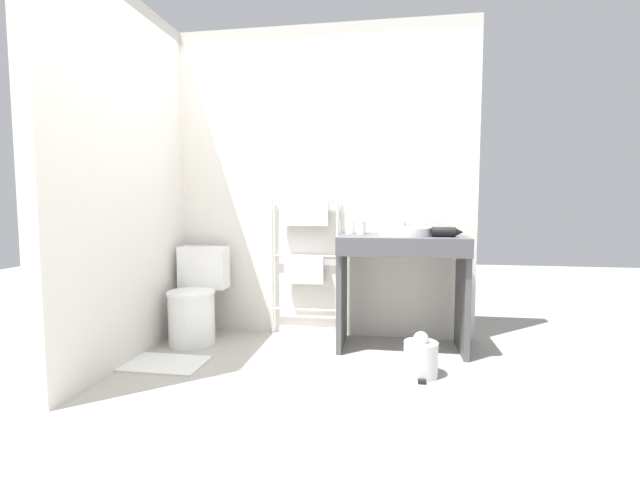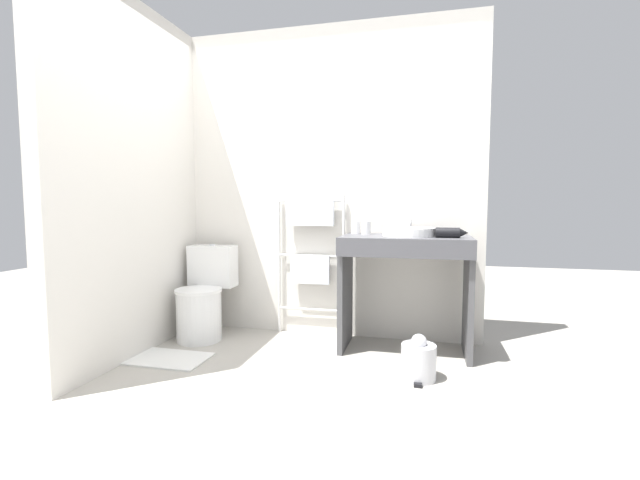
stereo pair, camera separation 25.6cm
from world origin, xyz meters
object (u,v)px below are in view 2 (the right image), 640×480
Objects in this scene: sink_basin at (409,232)px; cup_near_wall at (356,228)px; towel_radiator at (310,246)px; trash_bin at (419,360)px; toilet at (203,299)px; hair_dryer at (449,233)px; cup_near_edge at (366,228)px.

sink_basin is 3.87× the size of cup_near_wall.
towel_radiator is 1.35m from trash_bin.
sink_basin is at bearing -14.65° from towel_radiator.
toilet reaches higher than trash_bin.
hair_dryer is (0.29, -0.08, 0.00)m from sink_basin.
sink_basin reaches higher than trash_bin.
towel_radiator is at bearing 165.35° from sink_basin.
towel_radiator is 4.05× the size of trash_bin.
cup_near_edge is at bearing 157.76° from sink_basin.
towel_radiator reaches higher than trash_bin.
cup_near_edge is 0.67m from hair_dryer.
sink_basin is 0.30m from hair_dryer.
hair_dryer is at bearing 66.83° from trash_bin.
cup_near_edge reaches higher than hair_dryer.
hair_dryer is (0.72, -0.24, -0.01)m from cup_near_wall.
sink_basin is 3.83× the size of cup_near_edge.
toilet is at bearing -169.11° from cup_near_wall.
toilet is 2.62× the size of trash_bin.
trash_bin is (0.52, -0.70, -0.81)m from cup_near_wall.
hair_dryer is (1.96, -0.00, 0.59)m from toilet.
hair_dryer reaches higher than toilet.
trash_bin is (0.09, -0.53, -0.79)m from sink_basin.
cup_near_wall reaches higher than sink_basin.
cup_near_wall is at bearing 161.19° from hair_dryer.
toilet is 1.40m from cup_near_wall.
trash_bin is at bearing -113.17° from hair_dryer.
cup_near_wall is 0.76m from hair_dryer.
sink_basin is at bearing -22.24° from cup_near_edge.
towel_radiator is at bearing 172.65° from cup_near_wall.
towel_radiator is 5.31× the size of hair_dryer.
cup_near_wall is at bearing 126.85° from trash_bin.
sink_basin is 0.46m from cup_near_wall.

